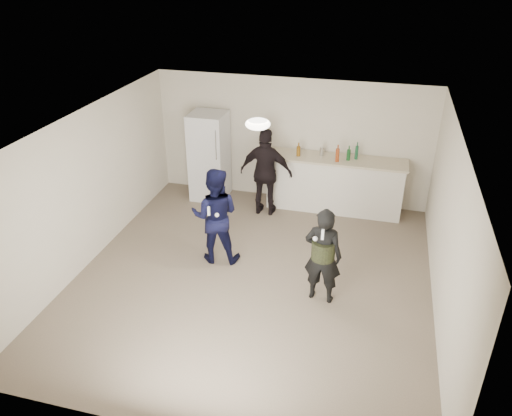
% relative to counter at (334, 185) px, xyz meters
% --- Properties ---
extents(floor, '(6.00, 6.00, 0.00)m').
position_rel_counter_xyz_m(floor, '(-0.95, -2.67, -0.53)').
color(floor, '#6B5B4C').
rests_on(floor, ground).
extents(ceiling, '(6.00, 6.00, 0.00)m').
position_rel_counter_xyz_m(ceiling, '(-0.95, -2.67, 1.98)').
color(ceiling, silver).
rests_on(ceiling, wall_back).
extents(wall_back, '(6.00, 0.00, 6.00)m').
position_rel_counter_xyz_m(wall_back, '(-0.95, 0.33, 0.72)').
color(wall_back, beige).
rests_on(wall_back, floor).
extents(wall_front, '(6.00, 0.00, 6.00)m').
position_rel_counter_xyz_m(wall_front, '(-0.95, -5.67, 0.72)').
color(wall_front, beige).
rests_on(wall_front, floor).
extents(wall_left, '(0.00, 6.00, 6.00)m').
position_rel_counter_xyz_m(wall_left, '(-3.70, -2.67, 0.72)').
color(wall_left, beige).
rests_on(wall_left, floor).
extents(wall_right, '(0.00, 6.00, 6.00)m').
position_rel_counter_xyz_m(wall_right, '(1.80, -2.67, 0.72)').
color(wall_right, beige).
rests_on(wall_right, floor).
extents(counter, '(2.60, 0.56, 1.05)m').
position_rel_counter_xyz_m(counter, '(0.00, 0.00, 0.00)').
color(counter, silver).
rests_on(counter, floor).
extents(counter_top, '(2.68, 0.64, 0.04)m').
position_rel_counter_xyz_m(counter_top, '(0.00, 0.00, 0.55)').
color(counter_top, beige).
rests_on(counter_top, counter).
extents(fridge, '(0.70, 0.70, 1.80)m').
position_rel_counter_xyz_m(fridge, '(-2.56, -0.07, 0.38)').
color(fridge, silver).
rests_on(fridge, floor).
extents(fridge_handle, '(0.02, 0.02, 0.60)m').
position_rel_counter_xyz_m(fridge_handle, '(-2.28, -0.44, 0.78)').
color(fridge_handle, silver).
rests_on(fridge_handle, fridge).
extents(ceiling_dome, '(0.36, 0.36, 0.16)m').
position_rel_counter_xyz_m(ceiling_dome, '(-0.95, -2.37, 1.93)').
color(ceiling_dome, white).
rests_on(ceiling_dome, ceiling).
extents(shaker, '(0.08, 0.08, 0.17)m').
position_rel_counter_xyz_m(shaker, '(-0.30, 0.08, 0.65)').
color(shaker, silver).
rests_on(shaker, counter_top).
extents(man, '(0.88, 0.74, 1.64)m').
position_rel_counter_xyz_m(man, '(-1.68, -2.29, 0.29)').
color(man, '#0F103E').
rests_on(man, floor).
extents(woman, '(0.59, 0.42, 1.51)m').
position_rel_counter_xyz_m(woman, '(0.16, -2.92, 0.23)').
color(woman, black).
rests_on(woman, floor).
extents(camo_shorts, '(0.34, 0.34, 0.28)m').
position_rel_counter_xyz_m(camo_shorts, '(0.16, -2.92, 0.32)').
color(camo_shorts, '#2A3317').
rests_on(camo_shorts, woman).
extents(spectator, '(1.02, 0.43, 1.73)m').
position_rel_counter_xyz_m(spectator, '(-1.27, -0.50, 0.34)').
color(spectator, black).
rests_on(spectator, floor).
extents(remote_man, '(0.04, 0.04, 0.15)m').
position_rel_counter_xyz_m(remote_man, '(-1.68, -2.57, 0.53)').
color(remote_man, white).
rests_on(remote_man, man).
extents(nunchuk_man, '(0.07, 0.07, 0.07)m').
position_rel_counter_xyz_m(nunchuk_man, '(-1.56, -2.54, 0.45)').
color(nunchuk_man, white).
rests_on(nunchuk_man, man).
extents(remote_woman, '(0.04, 0.04, 0.15)m').
position_rel_counter_xyz_m(remote_woman, '(0.16, -3.17, 0.72)').
color(remote_woman, white).
rests_on(remote_woman, woman).
extents(nunchuk_woman, '(0.07, 0.07, 0.07)m').
position_rel_counter_xyz_m(nunchuk_woman, '(0.06, -3.14, 0.62)').
color(nunchuk_woman, silver).
rests_on(nunchuk_woman, woman).
extents(bottle_cluster, '(1.16, 0.28, 0.26)m').
position_rel_counter_xyz_m(bottle_cluster, '(-0.05, -0.05, 0.68)').
color(bottle_cluster, '#164E1F').
rests_on(bottle_cluster, counter_top).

